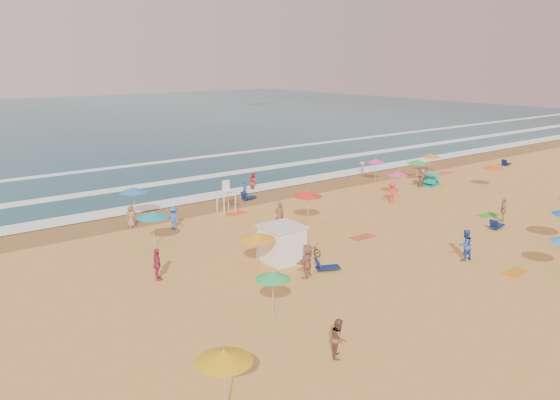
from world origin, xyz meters
TOP-DOWN VIEW (x-y plane):
  - ground at (0.00, 0.00)m, footprint 220.00×220.00m
  - ocean at (0.00, 84.00)m, footprint 220.00×140.00m
  - wet_sand at (0.00, 12.50)m, footprint 220.00×220.00m
  - surf_foam at (0.00, 21.32)m, footprint 200.00×18.70m
  - cabana at (-3.61, -0.58)m, footprint 2.00×2.00m
  - cabana_roof at (-3.61, -0.58)m, footprint 2.20×2.20m
  - bicycle at (-1.71, -0.88)m, footprint 0.75×1.57m
  - lifeguard_stand at (-0.72, 10.08)m, footprint 1.20×1.20m
  - beach_umbrellas at (0.64, 0.47)m, footprint 51.58×25.86m
  - loungers at (5.23, -2.70)m, footprint 63.92×24.52m
  - towels at (0.96, -2.69)m, footprint 49.47×25.17m
  - popup_tents at (21.09, 0.99)m, footprint 5.95×13.55m
  - beachgoers at (0.12, 3.67)m, footprint 46.32×26.81m

SIDE VIEW (x-z plane):
  - ground at x=0.00m, z-range 0.00..0.00m
  - ocean at x=0.00m, z-range -0.09..0.09m
  - wet_sand at x=0.00m, z-range 0.01..0.01m
  - towels at x=0.96m, z-range 0.00..0.03m
  - surf_foam at x=0.00m, z-range 0.08..0.12m
  - loungers at x=5.23m, z-range 0.00..0.34m
  - bicycle at x=-1.71m, z-range 0.00..0.79m
  - popup_tents at x=21.09m, z-range 0.00..1.20m
  - beachgoers at x=0.12m, z-range -0.24..1.89m
  - cabana at x=-3.61m, z-range 0.00..2.00m
  - lifeguard_stand at x=-0.72m, z-range 0.00..2.10m
  - cabana_roof at x=-3.61m, z-range 2.00..2.12m
  - beach_umbrellas at x=0.64m, z-range 1.74..2.50m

